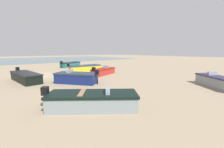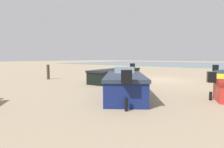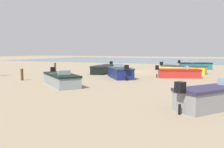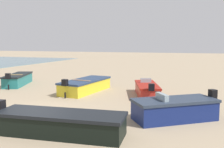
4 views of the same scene
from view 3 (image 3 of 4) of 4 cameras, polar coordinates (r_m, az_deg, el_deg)
The scene contains 11 objects.
ground_plane at distance 26.85m, azimuth 4.14°, elevation 0.57°, with size 160.00×160.00×0.00m, color #9D896D.
tidal_water at distance 61.98m, azimuth 14.90°, elevation 3.23°, with size 80.00×36.00×0.06m, color slate.
boat_teal_0 at distance 31.93m, azimuth 19.60°, elevation 1.86°, with size 4.24×2.62×1.20m.
boat_red_1 at distance 21.39m, azimuth 15.98°, elevation 0.19°, with size 3.93×2.37×1.09m.
boat_black_2 at distance 25.14m, azimuth -1.88°, elevation 1.23°, with size 1.92×5.11×1.17m.
boat_grey_3 at distance 16.27m, azimuth -12.30°, elevation -1.29°, with size 4.26×3.86×1.12m.
boat_yellow_4 at distance 25.65m, azimuth 16.97°, elevation 1.10°, with size 4.86×2.18×1.18m.
boat_navy_5 at distance 20.38m, azimuth 2.00°, elevation 0.37°, with size 3.37×3.85×1.25m.
boat_grey_6 at distance 10.45m, azimuth 23.86°, elevation -5.13°, with size 3.27×3.72×1.21m.
mooring_post_near_water at distance 25.54m, azimuth -13.69°, elevation 1.41°, with size 0.21×0.21×1.10m, color #45352A.
mooring_post_mid_beach at distance 20.09m, azimuth -21.06°, elevation -0.12°, with size 0.21×0.21×0.93m, color #4D351D.
Camera 3 is at (-8.57, 25.34, 2.31)m, focal length 37.57 mm.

